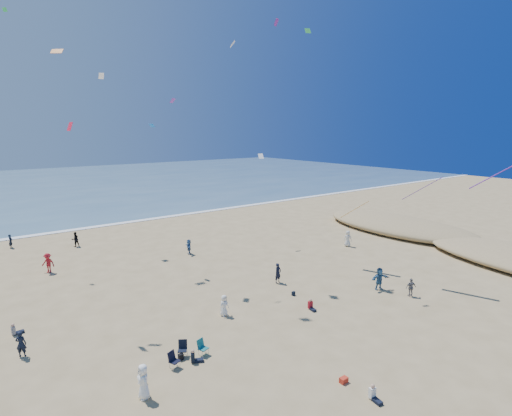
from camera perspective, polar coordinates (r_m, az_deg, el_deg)
ground at (r=22.60m, az=9.16°, el=-25.72°), size 220.00×220.00×0.00m
ocean at (r=108.91m, az=-29.87°, el=2.54°), size 220.00×100.00×0.06m
surf_line at (r=60.30m, az=-23.44°, el=-2.71°), size 220.00×1.20×0.08m
standing_flyers at (r=34.32m, az=-3.80°, el=-10.45°), size 34.75×51.58×1.93m
seated_group at (r=24.86m, az=0.42°, el=-20.63°), size 19.42×26.15×0.84m
chair_cluster at (r=25.54m, az=-9.82°, el=-19.65°), size 2.77×1.60×1.00m
white_tote at (r=24.28m, az=-15.96°, el=-22.57°), size 0.35×0.20×0.40m
black_backpack at (r=25.78m, az=-10.69°, el=-20.17°), size 0.30×0.22×0.38m
cooler at (r=24.06m, az=12.41°, el=-22.88°), size 0.45×0.30×0.30m
navy_bag at (r=33.93m, az=5.37°, el=-12.06°), size 0.28×0.18×0.34m
kites_aloft at (r=34.44m, az=5.27°, el=13.34°), size 42.27×38.45×29.20m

